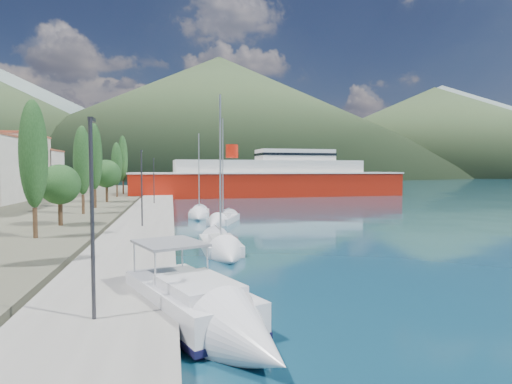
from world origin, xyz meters
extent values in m
plane|color=#103649|center=(0.00, 120.00, 0.00)|extent=(1400.00, 1400.00, 0.00)
cube|color=gray|center=(-9.00, 26.00, 0.40)|extent=(5.00, 88.00, 0.80)
cone|color=slate|center=(80.00, 680.00, 90.00)|extent=(760.00, 760.00, 180.00)
cone|color=slate|center=(420.00, 600.00, 70.00)|extent=(640.00, 640.00, 140.00)
cone|color=#35492A|center=(40.00, 400.00, 57.50)|extent=(480.00, 480.00, 115.00)
cone|color=#35492A|center=(260.00, 380.00, 45.00)|extent=(420.00, 420.00, 90.00)
cube|color=beige|center=(-32.00, 55.00, 5.70)|extent=(9.00, 13.00, 10.00)
cube|color=#9E5138|center=(-32.00, 55.00, 10.85)|extent=(9.20, 13.20, 0.30)
cube|color=silver|center=(-32.00, 66.00, 4.70)|extent=(9.00, 10.00, 8.00)
cube|color=#9E5138|center=(-32.00, 66.00, 8.85)|extent=(9.20, 10.20, 0.30)
cylinder|color=#47301E|center=(-15.69, 11.21, 1.72)|extent=(0.30, 0.30, 2.04)
ellipsoid|color=#20461D|center=(-15.69, 11.21, 6.36)|extent=(1.80, 1.80, 7.23)
cylinder|color=#47301E|center=(-15.69, 17.86, 1.73)|extent=(0.36, 0.36, 2.06)
sphere|color=#20461D|center=(-15.69, 17.86, 4.09)|extent=(3.30, 3.30, 3.30)
cylinder|color=#47301E|center=(-15.69, 27.16, 1.70)|extent=(0.30, 0.30, 2.01)
ellipsoid|color=#20461D|center=(-15.69, 27.16, 6.26)|extent=(1.80, 1.80, 7.12)
cylinder|color=#47301E|center=(-15.69, 34.35, 1.82)|extent=(0.30, 0.30, 2.23)
ellipsoid|color=#20461D|center=(-15.69, 34.35, 6.89)|extent=(1.80, 1.80, 7.91)
cylinder|color=#47301E|center=(-15.69, 43.73, 1.93)|extent=(0.36, 0.36, 2.46)
sphere|color=#20461D|center=(-15.69, 43.73, 4.74)|extent=(3.94, 3.94, 3.94)
cylinder|color=#47301E|center=(-15.69, 55.37, 1.71)|extent=(0.30, 0.30, 2.02)
ellipsoid|color=#20461D|center=(-15.69, 55.37, 6.29)|extent=(1.80, 1.80, 7.15)
cylinder|color=#47301E|center=(-15.69, 64.77, 1.91)|extent=(0.30, 0.30, 2.43)
ellipsoid|color=#20461D|center=(-15.69, 64.77, 7.44)|extent=(1.80, 1.80, 8.62)
cylinder|color=#2D2D33|center=(-9.00, -6.31, 3.80)|extent=(0.12, 0.12, 6.00)
cube|color=#2D2D33|center=(-9.00, -6.06, 6.80)|extent=(0.15, 0.50, 0.12)
cylinder|color=#2D2D33|center=(-9.00, 15.33, 3.80)|extent=(0.12, 0.12, 6.00)
cube|color=#2D2D33|center=(-9.00, 15.58, 6.80)|extent=(0.15, 0.50, 0.12)
cylinder|color=#2D2D33|center=(-9.00, 39.28, 3.80)|extent=(0.12, 0.12, 6.00)
cube|color=#2D2D33|center=(-9.00, 39.53, 6.80)|extent=(0.15, 0.50, 0.12)
cube|color=black|center=(-6.11, -4.75, -0.05)|extent=(4.41, 6.52, 0.69)
cube|color=silver|center=(-6.11, -4.75, 0.73)|extent=(4.76, 6.91, 1.08)
cube|color=black|center=(-6.11, -4.75, 0.24)|extent=(4.84, 7.00, 0.22)
cube|color=silver|center=(-5.82, -5.48, 1.42)|extent=(3.06, 3.67, 0.39)
cube|color=slate|center=(-6.76, -3.15, 2.50)|extent=(3.07, 3.31, 0.10)
cone|color=silver|center=(-4.59, -8.53, 0.54)|extent=(3.53, 3.86, 2.54)
cube|color=silver|center=(-3.59, 8.12, 0.25)|extent=(2.43, 5.63, 0.89)
cube|color=silver|center=(-3.58, 7.75, 0.84)|extent=(1.43, 2.26, 0.35)
cylinder|color=silver|center=(-3.58, 7.75, 5.39)|extent=(0.12, 0.12, 9.40)
cone|color=silver|center=(-3.49, 4.56, 0.25)|extent=(2.35, 2.66, 2.28)
cube|color=silver|center=(-1.52, 22.90, 0.22)|extent=(3.93, 6.01, 0.80)
cube|color=silver|center=(-1.66, 22.55, 0.75)|extent=(1.95, 2.55, 0.31)
cylinder|color=silver|center=(-1.66, 22.55, 5.50)|extent=(0.12, 0.12, 9.75)
cone|color=silver|center=(-2.82, 19.52, 0.22)|extent=(2.85, 3.19, 2.04)
cube|color=silver|center=(-3.62, 28.67, 0.24)|extent=(2.66, 5.23, 0.87)
cube|color=silver|center=(-3.65, 28.34, 0.82)|extent=(1.50, 2.13, 0.34)
cylinder|color=silver|center=(-3.65, 28.34, 5.00)|extent=(0.12, 0.12, 8.66)
cone|color=silver|center=(-3.92, 25.45, 0.24)|extent=(2.42, 2.55, 2.21)
cube|color=#AB190A|center=(12.37, 63.80, 2.04)|extent=(54.17, 13.94, 5.18)
cube|color=silver|center=(12.37, 63.80, 4.63)|extent=(54.57, 14.29, 0.28)
cube|color=silver|center=(12.37, 63.80, 5.74)|extent=(37.46, 11.17, 2.78)
cube|color=silver|center=(17.92, 64.10, 8.23)|extent=(15.37, 7.67, 2.22)
cylinder|color=#AB190A|center=(4.98, 63.41, 8.88)|extent=(2.41, 2.41, 2.59)
camera|label=1|loc=(-6.67, -19.68, 5.30)|focal=30.00mm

